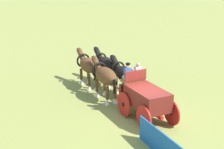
{
  "coord_description": "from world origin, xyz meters",
  "views": [
    {
      "loc": [
        -15.44,
        4.19,
        7.42
      ],
      "look_at": [
        4.11,
        1.14,
        1.2
      ],
      "focal_mm": 54.97,
      "sensor_mm": 36.0,
      "label": 1
    }
  ],
  "objects": [
    {
      "name": "ground_plane",
      "position": [
        0.0,
        0.0,
        0.0
      ],
      "size": [
        220.0,
        220.0,
        0.0
      ],
      "primitive_type": "plane",
      "color": "olive"
    },
    {
      "name": "draft_horse_lead_near",
      "position": [
        5.69,
        2.48,
        1.38
      ],
      "size": [
        2.91,
        1.46,
        2.25
      ],
      "color": "brown",
      "rests_on": "ground"
    },
    {
      "name": "draft_horse_rear_off",
      "position": [
        3.6,
        0.46,
        1.31
      ],
      "size": [
        3.14,
        1.53,
        2.17
      ],
      "color": "black",
      "rests_on": "ground"
    },
    {
      "name": "sponsor_banner",
      "position": [
        -3.35,
        0.35,
        0.55
      ],
      "size": [
        3.1,
        0.91,
        1.1
      ],
      "primitive_type": "cube",
      "rotation": [
        0.0,
        0.0,
        0.27
      ],
      "color": "#1959B2",
      "rests_on": "ground"
    },
    {
      "name": "draft_horse_lead_off",
      "position": [
        6.09,
        1.25,
        1.3
      ],
      "size": [
        3.13,
        1.49,
        2.16
      ],
      "color": "black",
      "rests_on": "ground"
    },
    {
      "name": "show_wagon",
      "position": [
        0.18,
        0.06,
        1.16
      ],
      "size": [
        5.46,
        2.56,
        2.67
      ],
      "color": "maroon",
      "rests_on": "ground"
    },
    {
      "name": "draft_horse_rear_near",
      "position": [
        3.2,
        1.7,
        1.4
      ],
      "size": [
        3.04,
        1.53,
        2.28
      ],
      "color": "brown",
      "rests_on": "ground"
    }
  ]
}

